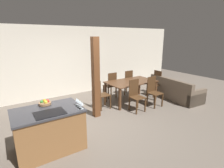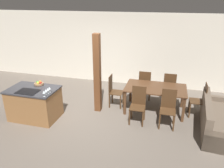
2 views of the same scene
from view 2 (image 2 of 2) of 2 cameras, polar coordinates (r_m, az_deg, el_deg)
ground_plane at (r=6.48m, az=-5.64°, el=-7.94°), size 16.00×16.00×0.00m
wall_back at (r=8.46m, az=0.57°, el=9.18°), size 11.20×0.08×2.70m
kitchen_island at (r=6.47m, az=-19.57°, el=-4.77°), size 1.33×0.89×0.90m
fruit_bowl at (r=6.48m, az=-18.54°, el=0.14°), size 0.26×0.26×0.11m
wine_glass_near at (r=5.66m, az=-17.37°, el=-2.05°), size 0.07×0.07×0.16m
wine_glass_middle at (r=5.72m, az=-16.92°, el=-1.71°), size 0.07×0.07×0.16m
wine_glass_far at (r=5.79m, az=-16.48°, el=-1.38°), size 0.07×0.07×0.16m
wine_glass_end at (r=5.86m, az=-16.05°, el=-1.05°), size 0.07×0.07×0.16m
dining_table at (r=6.51m, az=11.27°, el=-1.64°), size 1.75×1.02×0.76m
dining_chair_near_left at (r=5.94m, az=6.81°, el=-5.27°), size 0.40×0.40×1.00m
dining_chair_near_right at (r=5.90m, az=14.42°, el=-6.04°), size 0.40×0.40×1.00m
dining_chair_far_left at (r=7.26m, az=8.56°, el=-0.15°), size 0.40×0.40×1.00m
dining_chair_far_right at (r=7.23m, az=14.75°, el=-0.75°), size 0.40×0.40×1.00m
dining_chair_head_end at (r=6.74m, az=0.51°, el=-1.69°), size 0.40×0.40×1.00m
dining_chair_foot_end at (r=6.63m, az=22.04°, el=-3.82°), size 0.40×0.40×1.00m
couch at (r=6.22m, az=25.84°, el=-8.72°), size 0.99×2.04×0.80m
timber_post at (r=6.24m, az=-3.85°, el=2.57°), size 0.18×0.18×2.30m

